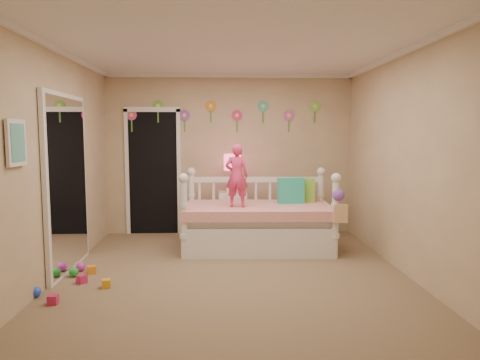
{
  "coord_description": "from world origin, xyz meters",
  "views": [
    {
      "loc": [
        -0.14,
        -4.87,
        1.62
      ],
      "look_at": [
        0.1,
        0.6,
        1.05
      ],
      "focal_mm": 32.43,
      "sensor_mm": 36.0,
      "label": 1
    }
  ],
  "objects_px": {
    "daybed": "(258,209)",
    "child": "(237,176)",
    "table_lamp": "(232,167)",
    "nightstand": "(233,215)"
  },
  "relations": [
    {
      "from": "daybed",
      "to": "child",
      "type": "height_order",
      "value": "child"
    },
    {
      "from": "table_lamp",
      "to": "daybed",
      "type": "bearing_deg",
      "value": -64.76
    },
    {
      "from": "daybed",
      "to": "nightstand",
      "type": "distance_m",
      "value": 0.82
    },
    {
      "from": "child",
      "to": "daybed",
      "type": "bearing_deg",
      "value": -144.98
    },
    {
      "from": "daybed",
      "to": "nightstand",
      "type": "relative_size",
      "value": 2.88
    },
    {
      "from": "nightstand",
      "to": "table_lamp",
      "type": "distance_m",
      "value": 0.76
    },
    {
      "from": "child",
      "to": "table_lamp",
      "type": "height_order",
      "value": "child"
    },
    {
      "from": "child",
      "to": "table_lamp",
      "type": "distance_m",
      "value": 0.89
    },
    {
      "from": "child",
      "to": "nightstand",
      "type": "distance_m",
      "value": 1.13
    },
    {
      "from": "daybed",
      "to": "child",
      "type": "distance_m",
      "value": 0.61
    }
  ]
}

